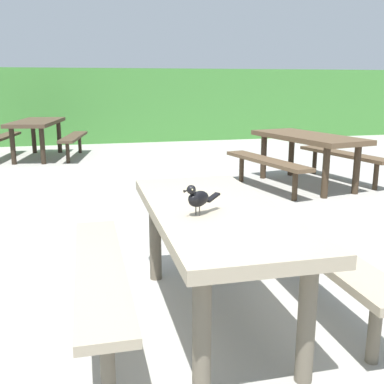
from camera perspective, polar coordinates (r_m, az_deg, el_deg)
name	(u,v)px	position (r m, az deg, el deg)	size (l,w,h in m)	color
ground_plane	(168,339)	(2.85, -3.01, -17.74)	(60.00, 60.00, 0.00)	#A3A099
hedge_wall	(91,105)	(12.18, -12.34, 10.47)	(28.00, 1.53, 1.79)	#428438
picnic_table_foreground	(215,236)	(2.83, 2.91, -5.49)	(1.71, 1.81, 0.74)	gray
bird_grackle	(197,198)	(2.57, 0.67, -0.73)	(0.26, 0.18, 0.18)	black
picnic_table_mid_right	(37,130)	(9.59, -18.66, 7.29)	(1.97, 1.99, 0.74)	#473828
picnic_table_far_centre	(307,148)	(6.84, 14.10, 5.36)	(1.98, 2.01, 0.74)	brown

